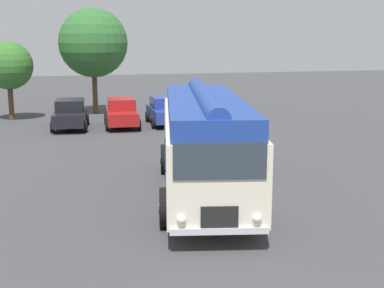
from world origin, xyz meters
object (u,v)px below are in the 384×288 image
at_px(car_near_left, 70,114).
at_px(car_mid_right, 165,110).
at_px(vintage_bus, 204,138).
at_px(car_mid_left, 122,112).

height_order(car_near_left, car_mid_right, same).
xyz_separation_m(vintage_bus, car_mid_right, (1.85, 14.56, -1.05)).
bearing_deg(vintage_bus, car_mid_left, 93.01).
relative_size(car_near_left, car_mid_left, 1.01).
relative_size(car_near_left, car_mid_right, 1.02).
bearing_deg(car_mid_left, car_near_left, 175.93).
height_order(vintage_bus, car_mid_right, vintage_bus).
distance_m(car_mid_left, car_mid_right, 2.62).
bearing_deg(car_near_left, car_mid_right, -0.06).
bearing_deg(car_near_left, car_mid_left, -4.07).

